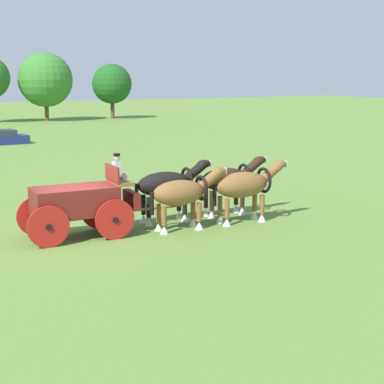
{
  "coord_description": "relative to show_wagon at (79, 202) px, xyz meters",
  "views": [
    {
      "loc": [
        -6.51,
        -19.5,
        5.47
      ],
      "look_at": [
        4.46,
        -0.22,
        1.2
      ],
      "focal_mm": 56.82,
      "sensor_mm": 36.0,
      "label": 1
    }
  ],
  "objects": [
    {
      "name": "draft_horse_lead_off",
      "position": [
        6.15,
        -0.99,
        0.17
      ],
      "size": [
        3.24,
        1.1,
        2.26
      ],
      "color": "brown",
      "rests_on": "ground"
    },
    {
      "name": "tree_g",
      "position": [
        23.36,
        53.94,
        3.18
      ],
      "size": [
        5.07,
        5.07,
        6.95
      ],
      "color": "brown",
      "rests_on": "ground"
    },
    {
      "name": "parked_vehicle_e",
      "position": [
        4.21,
        30.67,
        -0.72
      ],
      "size": [
        3.96,
        2.14,
        1.16
      ],
      "color": "navy",
      "rests_on": "ground"
    },
    {
      "name": "ground_plane",
      "position": [
        -0.15,
        0.0,
        -1.22
      ],
      "size": [
        220.0,
        220.0,
        0.0
      ],
      "primitive_type": "plane",
      "color": "olive"
    },
    {
      "name": "draft_horse_lead_near",
      "position": [
        6.23,
        0.31,
        0.17
      ],
      "size": [
        3.04,
        1.01,
        2.27
      ],
      "color": "#331E14",
      "rests_on": "ground"
    },
    {
      "name": "draft_horse_rear_off",
      "position": [
        3.56,
        -0.85,
        0.09
      ],
      "size": [
        3.04,
        1.03,
        2.18
      ],
      "color": "brown",
      "rests_on": "ground"
    },
    {
      "name": "show_wagon",
      "position": [
        0.0,
        0.0,
        0.0
      ],
      "size": [
        5.86,
        2.01,
        2.77
      ],
      "color": "maroon",
      "rests_on": "ground"
    },
    {
      "name": "draft_horse_rear_near",
      "position": [
        3.63,
        0.45,
        0.19
      ],
      "size": [
        3.17,
        1.05,
        2.28
      ],
      "color": "black",
      "rests_on": "ground"
    },
    {
      "name": "tree_f",
      "position": [
        14.84,
        54.21,
        3.72
      ],
      "size": [
        6.56,
        6.56,
        8.23
      ],
      "color": "brown",
      "rests_on": "ground"
    }
  ]
}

